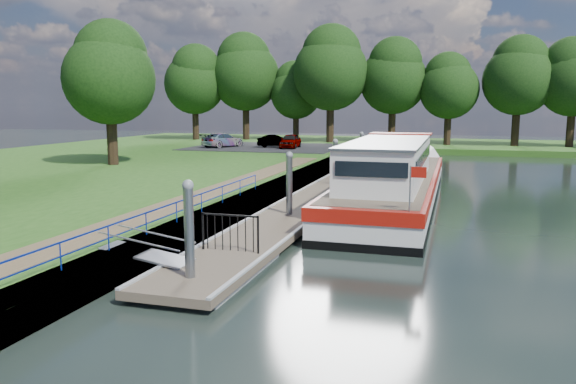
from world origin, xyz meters
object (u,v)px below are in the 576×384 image
(car_b, at_px, (276,141))
(pontoon, at_px, (316,201))
(car_a, at_px, (290,141))
(barge, at_px, (395,180))
(car_c, at_px, (223,140))

(car_b, bearing_deg, pontoon, -177.34)
(car_a, xyz_separation_m, car_b, (-1.59, 0.44, -0.07))
(barge, bearing_deg, car_a, 118.50)
(barge, bearing_deg, pontoon, -150.76)
(car_b, xyz_separation_m, car_c, (-5.01, -1.01, 0.08))
(pontoon, relative_size, car_c, 6.54)
(car_a, bearing_deg, barge, -66.34)
(car_a, bearing_deg, car_b, 159.57)
(barge, height_order, car_c, barge)
(pontoon, xyz_separation_m, car_a, (-8.39, 24.08, 1.31))
(pontoon, height_order, barge, barge)
(barge, height_order, car_a, barge)
(pontoon, distance_m, car_b, 26.51)
(car_a, xyz_separation_m, car_c, (-6.60, -0.57, 0.01))
(pontoon, height_order, car_c, car_c)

